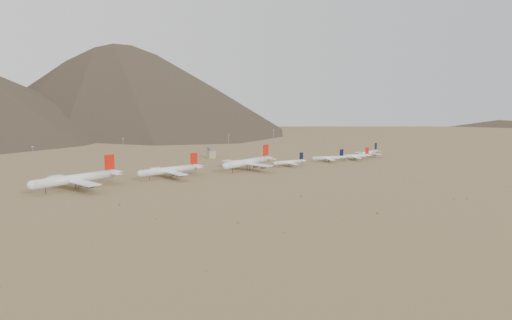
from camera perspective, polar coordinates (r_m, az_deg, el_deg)
ground at (r=435.49m, az=-0.88°, el=-1.92°), size 3000.00×3000.00×0.00m
mountain_ridge at (r=1281.52m, az=-24.17°, el=10.81°), size 4400.00×1000.00×300.00m
widebody_west at (r=404.77m, az=-19.95°, el=-2.02°), size 78.04×61.55×23.66m
widebody_centre at (r=435.67m, az=-9.84°, el=-1.14°), size 65.47×50.60×19.46m
widebody_east at (r=470.33m, az=-0.96°, el=-0.24°), size 70.84×56.09×21.62m
narrowbody_a at (r=493.28m, az=3.87°, el=-0.24°), size 39.07×28.14×12.89m
narrowbody_b at (r=527.86m, az=8.37°, el=0.25°), size 36.97×27.66×12.78m
narrowbody_c at (r=545.94m, az=11.25°, el=0.45°), size 38.35×28.55×13.12m
narrowbody_d at (r=574.08m, az=12.77°, el=0.83°), size 43.24×31.87×14.54m
control_tower at (r=551.47m, az=-5.18°, el=0.76°), size 8.00×8.00×12.00m
mast_far_west at (r=484.47m, az=-24.10°, el=0.10°), size 2.00×0.60×25.70m
mast_west at (r=529.66m, az=-14.92°, el=1.18°), size 2.00×0.60×25.70m
mast_centre at (r=555.62m, az=-3.14°, el=1.76°), size 2.00×0.60×25.70m
mast_east at (r=622.15m, az=2.03°, el=2.47°), size 2.00×0.60×25.70m
mast_far_east at (r=648.24m, az=8.26°, el=2.62°), size 2.00×0.60×25.70m
desert_scrub at (r=363.60m, az=11.55°, el=-4.07°), size 442.77×161.97×0.86m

